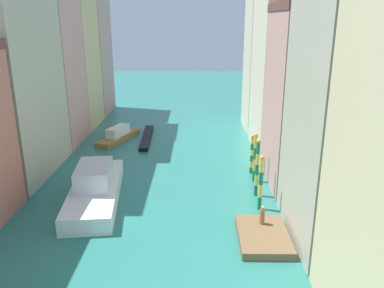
{
  "coord_description": "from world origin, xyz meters",
  "views": [
    {
      "loc": [
        3.83,
        -13.65,
        14.46
      ],
      "look_at": [
        3.26,
        26.77,
        1.5
      ],
      "focal_mm": 36.31,
      "sensor_mm": 36.0,
      "label": 1
    }
  ],
  "objects_px": {
    "mooring_pole_2": "(255,157)",
    "vaporetto_white": "(95,188)",
    "waterfront_dock": "(263,236)",
    "gondola_black": "(147,137)",
    "mooring_pole_0": "(261,182)",
    "mooring_pole_3": "(252,153)",
    "motorboat_0": "(118,135)",
    "person_on_dock": "(262,216)",
    "mooring_pole_1": "(257,167)"
  },
  "relations": [
    {
      "from": "mooring_pole_0",
      "to": "mooring_pole_3",
      "type": "height_order",
      "value": "mooring_pole_0"
    },
    {
      "from": "waterfront_dock",
      "to": "mooring_pole_1",
      "type": "distance_m",
      "value": 7.49
    },
    {
      "from": "waterfront_dock",
      "to": "gondola_black",
      "type": "xyz_separation_m",
      "value": [
        -10.99,
        23.56,
        -0.05
      ]
    },
    {
      "from": "person_on_dock",
      "to": "mooring_pole_3",
      "type": "bearing_deg",
      "value": 86.41
    },
    {
      "from": "person_on_dock",
      "to": "vaporetto_white",
      "type": "distance_m",
      "value": 14.05
    },
    {
      "from": "vaporetto_white",
      "to": "waterfront_dock",
      "type": "bearing_deg",
      "value": -24.96
    },
    {
      "from": "mooring_pole_3",
      "to": "gondola_black",
      "type": "relative_size",
      "value": 0.39
    },
    {
      "from": "mooring_pole_3",
      "to": "vaporetto_white",
      "type": "bearing_deg",
      "value": -155.96
    },
    {
      "from": "mooring_pole_2",
      "to": "vaporetto_white",
      "type": "bearing_deg",
      "value": -163.47
    },
    {
      "from": "mooring_pole_2",
      "to": "gondola_black",
      "type": "distance_m",
      "value": 17.92
    },
    {
      "from": "mooring_pole_1",
      "to": "vaporetto_white",
      "type": "height_order",
      "value": "mooring_pole_1"
    },
    {
      "from": "mooring_pole_3",
      "to": "motorboat_0",
      "type": "relative_size",
      "value": 0.5
    },
    {
      "from": "mooring_pole_2",
      "to": "person_on_dock",
      "type": "bearing_deg",
      "value": -94.34
    },
    {
      "from": "mooring_pole_3",
      "to": "vaporetto_white",
      "type": "relative_size",
      "value": 0.32
    },
    {
      "from": "mooring_pole_1",
      "to": "mooring_pole_3",
      "type": "bearing_deg",
      "value": 86.89
    },
    {
      "from": "vaporetto_white",
      "to": "mooring_pole_3",
      "type": "bearing_deg",
      "value": 24.04
    },
    {
      "from": "waterfront_dock",
      "to": "mooring_pole_2",
      "type": "relative_size",
      "value": 1.1
    },
    {
      "from": "mooring_pole_2",
      "to": "waterfront_dock",
      "type": "bearing_deg",
      "value": -94.29
    },
    {
      "from": "mooring_pole_0",
      "to": "mooring_pole_1",
      "type": "xyz_separation_m",
      "value": [
        0.07,
        2.53,
        0.26
      ]
    },
    {
      "from": "mooring_pole_0",
      "to": "gondola_black",
      "type": "xyz_separation_m",
      "value": [
        -11.41,
        18.98,
        -2.1
      ]
    },
    {
      "from": "waterfront_dock",
      "to": "motorboat_0",
      "type": "bearing_deg",
      "value": 122.18
    },
    {
      "from": "waterfront_dock",
      "to": "mooring_pole_1",
      "type": "height_order",
      "value": "mooring_pole_1"
    },
    {
      "from": "person_on_dock",
      "to": "mooring_pole_1",
      "type": "relative_size",
      "value": 0.28
    },
    {
      "from": "vaporetto_white",
      "to": "mooring_pole_2",
      "type": "bearing_deg",
      "value": 16.53
    },
    {
      "from": "waterfront_dock",
      "to": "mooring_pole_2",
      "type": "bearing_deg",
      "value": 85.71
    },
    {
      "from": "mooring_pole_1",
      "to": "mooring_pole_2",
      "type": "xyz_separation_m",
      "value": [
        0.27,
        3.1,
        -0.18
      ]
    },
    {
      "from": "waterfront_dock",
      "to": "vaporetto_white",
      "type": "distance_m",
      "value": 14.46
    },
    {
      "from": "mooring_pole_1",
      "to": "vaporetto_white",
      "type": "bearing_deg",
      "value": -175.72
    },
    {
      "from": "mooring_pole_0",
      "to": "mooring_pole_3",
      "type": "xyz_separation_m",
      "value": [
        0.35,
        7.7,
        -0.29
      ]
    },
    {
      "from": "mooring_pole_0",
      "to": "vaporetto_white",
      "type": "height_order",
      "value": "mooring_pole_0"
    },
    {
      "from": "waterfront_dock",
      "to": "vaporetto_white",
      "type": "height_order",
      "value": "vaporetto_white"
    },
    {
      "from": "waterfront_dock",
      "to": "mooring_pole_0",
      "type": "relative_size",
      "value": 1.13
    },
    {
      "from": "person_on_dock",
      "to": "vaporetto_white",
      "type": "height_order",
      "value": "vaporetto_white"
    },
    {
      "from": "mooring_pole_2",
      "to": "mooring_pole_3",
      "type": "bearing_deg",
      "value": 89.68
    },
    {
      "from": "person_on_dock",
      "to": "mooring_pole_3",
      "type": "relative_size",
      "value": 0.35
    },
    {
      "from": "mooring_pole_2",
      "to": "mooring_pole_3",
      "type": "xyz_separation_m",
      "value": [
        0.01,
        2.07,
        -0.36
      ]
    },
    {
      "from": "mooring_pole_3",
      "to": "motorboat_0",
      "type": "bearing_deg",
      "value": 144.79
    },
    {
      "from": "mooring_pole_0",
      "to": "vaporetto_white",
      "type": "xyz_separation_m",
      "value": [
        -13.52,
        1.51,
        -1.25
      ]
    },
    {
      "from": "mooring_pole_2",
      "to": "gondola_black",
      "type": "bearing_deg",
      "value": 131.35
    },
    {
      "from": "mooring_pole_1",
      "to": "gondola_black",
      "type": "xyz_separation_m",
      "value": [
        -11.48,
        16.45,
        -2.36
      ]
    },
    {
      "from": "waterfront_dock",
      "to": "mooring_pole_3",
      "type": "xyz_separation_m",
      "value": [
        0.78,
        12.28,
        1.76
      ]
    },
    {
      "from": "person_on_dock",
      "to": "gondola_black",
      "type": "xyz_separation_m",
      "value": [
        -11.07,
        22.34,
        -0.98
      ]
    },
    {
      "from": "person_on_dock",
      "to": "motorboat_0",
      "type": "bearing_deg",
      "value": 123.74
    },
    {
      "from": "waterfront_dock",
      "to": "motorboat_0",
      "type": "relative_size",
      "value": 0.65
    },
    {
      "from": "person_on_dock",
      "to": "motorboat_0",
      "type": "relative_size",
      "value": 0.18
    },
    {
      "from": "waterfront_dock",
      "to": "mooring_pole_3",
      "type": "relative_size",
      "value": 1.3
    },
    {
      "from": "person_on_dock",
      "to": "mooring_pole_2",
      "type": "distance_m",
      "value": 9.1
    },
    {
      "from": "person_on_dock",
      "to": "mooring_pole_3",
      "type": "xyz_separation_m",
      "value": [
        0.69,
        11.06,
        0.83
      ]
    },
    {
      "from": "motorboat_0",
      "to": "gondola_black",
      "type": "bearing_deg",
      "value": 7.93
    },
    {
      "from": "mooring_pole_3",
      "to": "motorboat_0",
      "type": "distance_m",
      "value": 18.77
    }
  ]
}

